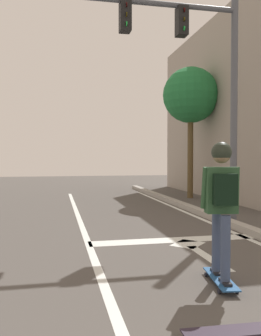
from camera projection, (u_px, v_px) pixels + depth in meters
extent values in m
cube|color=silver|center=(97.00, 266.00, 4.94)|extent=(0.12, 20.00, 0.01)
cube|color=silver|center=(173.00, 240.00, 6.51)|extent=(3.09, 0.40, 0.01)
cube|color=silver|center=(208.00, 257.00, 5.38)|extent=(0.16, 1.40, 0.01)
cube|color=silver|center=(188.00, 244.00, 6.21)|extent=(0.71, 0.71, 0.01)
cube|color=#1F4D84|center=(220.00, 278.00, 4.23)|extent=(0.34, 0.86, 0.02)
cube|color=#B2B2B7|center=(214.00, 272.00, 4.52)|extent=(0.17, 0.08, 0.01)
cylinder|color=#20222E|center=(206.00, 275.00, 4.52)|extent=(0.04, 0.06, 0.05)
cylinder|color=#20222E|center=(221.00, 274.00, 4.53)|extent=(0.04, 0.06, 0.05)
cube|color=#B2B2B7|center=(228.00, 288.00, 3.95)|extent=(0.17, 0.08, 0.01)
cylinder|color=#20222E|center=(219.00, 291.00, 3.95)|extent=(0.04, 0.06, 0.05)
cylinder|color=#20222E|center=(237.00, 291.00, 3.96)|extent=(0.04, 0.06, 0.05)
cylinder|color=#3A4866|center=(216.00, 242.00, 4.40)|extent=(0.11, 0.11, 0.78)
cube|color=black|center=(216.00, 272.00, 4.42)|extent=(0.13, 0.25, 0.03)
cylinder|color=#3A4866|center=(226.00, 249.00, 4.04)|extent=(0.11, 0.11, 0.78)
cube|color=black|center=(225.00, 282.00, 4.05)|extent=(0.13, 0.25, 0.03)
cube|color=#294D2E|center=(221.00, 190.00, 4.20)|extent=(0.39, 0.24, 0.54)
cylinder|color=#294D2E|center=(205.00, 188.00, 4.22)|extent=(0.07, 0.14, 0.50)
cylinder|color=#294D2E|center=(236.00, 188.00, 4.24)|extent=(0.07, 0.09, 0.50)
sphere|color=#886C4E|center=(221.00, 154.00, 4.19)|extent=(0.21, 0.21, 0.21)
sphere|color=#232B21|center=(221.00, 152.00, 4.19)|extent=(0.24, 0.24, 0.24)
cube|color=black|center=(225.00, 189.00, 4.06)|extent=(0.28, 0.18, 0.36)
cube|color=#291F2D|center=(231.00, 331.00, 2.94)|extent=(0.83, 0.23, 0.02)
cube|color=#B2B2B7|center=(199.00, 336.00, 2.89)|extent=(0.06, 0.16, 0.01)
cylinder|color=#2E2628|center=(195.00, 334.00, 2.98)|extent=(0.06, 0.03, 0.06)
cylinder|color=#2E2628|center=(256.00, 329.00, 3.08)|extent=(0.06, 0.03, 0.06)
cylinder|color=#51555E|center=(234.00, 107.00, 8.30)|extent=(0.16, 0.16, 5.38)
cylinder|color=#51555E|center=(154.00, 3.00, 7.84)|extent=(3.88, 0.12, 0.12)
cube|color=black|center=(182.00, 22.00, 7.98)|extent=(0.24, 0.28, 0.64)
cylinder|color=#3A0605|center=(184.00, 10.00, 7.83)|extent=(0.02, 0.10, 0.10)
cylinder|color=#3C3106|center=(184.00, 19.00, 7.83)|extent=(0.02, 0.10, 0.10)
cylinder|color=green|center=(184.00, 28.00, 7.84)|extent=(0.02, 0.10, 0.10)
cube|color=black|center=(125.00, 17.00, 7.71)|extent=(0.24, 0.28, 0.64)
cylinder|color=#3A0605|center=(126.00, 5.00, 7.56)|extent=(0.02, 0.10, 0.10)
cylinder|color=#3C3106|center=(126.00, 14.00, 7.57)|extent=(0.02, 0.10, 0.10)
cylinder|color=green|center=(126.00, 24.00, 7.57)|extent=(0.02, 0.10, 0.10)
cylinder|color=brown|center=(190.00, 155.00, 13.24)|extent=(0.21, 0.21, 3.20)
sphere|color=#22743B|center=(191.00, 95.00, 13.18)|extent=(2.05, 2.05, 2.05)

